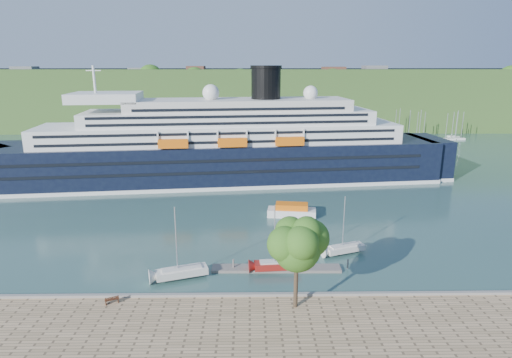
% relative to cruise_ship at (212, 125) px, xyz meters
% --- Properties ---
extents(ground, '(400.00, 400.00, 0.00)m').
position_rel_cruise_ship_xyz_m(ground, '(6.85, -51.85, -12.92)').
color(ground, '#2C4F4A').
rests_on(ground, ground).
extents(far_hillside, '(400.00, 50.00, 24.00)m').
position_rel_cruise_ship_xyz_m(far_hillside, '(6.85, 93.15, -0.92)').
color(far_hillside, '#324F1F').
rests_on(far_hillside, ground).
extents(quay_coping, '(220.00, 0.50, 0.30)m').
position_rel_cruise_ship_xyz_m(quay_coping, '(6.85, -52.05, -11.77)').
color(quay_coping, slate).
rests_on(quay_coping, promenade).
extents(cruise_ship, '(116.16, 28.84, 25.83)m').
position_rel_cruise_ship_xyz_m(cruise_ship, '(0.00, 0.00, 0.00)').
color(cruise_ship, black).
rests_on(cruise_ship, ground).
extents(park_bench, '(1.65, 1.19, 0.98)m').
position_rel_cruise_ship_xyz_m(park_bench, '(-6.52, -53.37, -11.43)').
color(park_bench, '#4D2716').
rests_on(park_bench, promenade).
extents(promenade_tree, '(6.65, 6.65, 11.01)m').
position_rel_cruise_ship_xyz_m(promenade_tree, '(13.26, -54.27, -6.41)').
color(promenade_tree, '#315A17').
rests_on(promenade_tree, promenade).
extents(floating_pontoon, '(16.82, 2.27, 0.37)m').
position_rel_cruise_ship_xyz_m(floating_pontoon, '(11.85, -43.88, -12.73)').
color(floating_pontoon, slate).
rests_on(floating_pontoon, ground).
extents(sailboat_white_near, '(7.32, 4.10, 9.12)m').
position_rel_cruise_ship_xyz_m(sailboat_white_near, '(-0.10, -46.17, -8.36)').
color(sailboat_white_near, silver).
rests_on(sailboat_white_near, ground).
extents(sailboat_red, '(6.83, 2.37, 8.66)m').
position_rel_cruise_ship_xyz_m(sailboat_red, '(12.02, -44.30, -8.59)').
color(sailboat_red, maroon).
rests_on(sailboat_red, ground).
extents(sailboat_white_far, '(6.56, 3.86, 8.19)m').
position_rel_cruise_ship_xyz_m(sailboat_white_far, '(21.85, -39.18, -8.82)').
color(sailboat_white_far, silver).
rests_on(sailboat_white_far, ground).
extents(tender_launch, '(8.83, 3.99, 2.36)m').
position_rel_cruise_ship_xyz_m(tender_launch, '(15.79, -23.57, -11.74)').
color(tender_launch, orange).
rests_on(tender_launch, ground).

